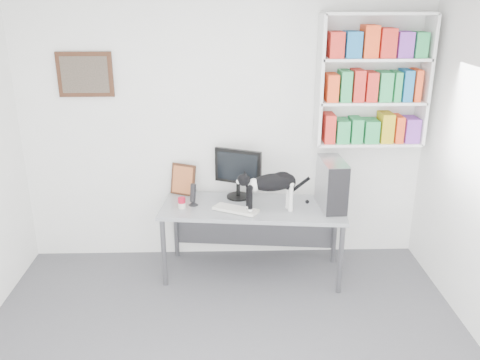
{
  "coord_description": "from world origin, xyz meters",
  "views": [
    {
      "loc": [
        0.01,
        -2.89,
        2.6
      ],
      "look_at": [
        0.15,
        1.53,
        0.99
      ],
      "focal_mm": 38.0,
      "sensor_mm": 36.0,
      "label": 1
    }
  ],
  "objects_px": {
    "monitor": "(238,173)",
    "keyboard": "(236,209)",
    "pc_tower": "(332,184)",
    "leaning_print": "(183,179)",
    "cat": "(271,192)",
    "desk": "(253,240)",
    "soup_can": "(182,203)",
    "bookshelf": "(373,81)",
    "speaker": "(193,194)"
  },
  "relations": [
    {
      "from": "pc_tower",
      "to": "leaning_print",
      "type": "distance_m",
      "value": 1.46
    },
    {
      "from": "leaning_print",
      "to": "soup_can",
      "type": "height_order",
      "value": "leaning_print"
    },
    {
      "from": "bookshelf",
      "to": "leaning_print",
      "type": "xyz_separation_m",
      "value": [
        -1.81,
        0.02,
        -0.97
      ]
    },
    {
      "from": "monitor",
      "to": "keyboard",
      "type": "bearing_deg",
      "value": -71.59
    },
    {
      "from": "desk",
      "to": "soup_can",
      "type": "height_order",
      "value": "soup_can"
    },
    {
      "from": "monitor",
      "to": "cat",
      "type": "xyz_separation_m",
      "value": [
        0.29,
        -0.36,
        -0.06
      ]
    },
    {
      "from": "bookshelf",
      "to": "speaker",
      "type": "distance_m",
      "value": 2.0
    },
    {
      "from": "keyboard",
      "to": "leaning_print",
      "type": "height_order",
      "value": "leaning_print"
    },
    {
      "from": "soup_can",
      "to": "bookshelf",
      "type": "bearing_deg",
      "value": 10.68
    },
    {
      "from": "monitor",
      "to": "cat",
      "type": "height_order",
      "value": "monitor"
    },
    {
      "from": "soup_can",
      "to": "desk",
      "type": "bearing_deg",
      "value": 2.63
    },
    {
      "from": "desk",
      "to": "leaning_print",
      "type": "distance_m",
      "value": 0.92
    },
    {
      "from": "bookshelf",
      "to": "speaker",
      "type": "bearing_deg",
      "value": -170.96
    },
    {
      "from": "keyboard",
      "to": "pc_tower",
      "type": "xyz_separation_m",
      "value": [
        0.89,
        0.07,
        0.22
      ]
    },
    {
      "from": "speaker",
      "to": "leaning_print",
      "type": "relative_size",
      "value": 0.69
    },
    {
      "from": "bookshelf",
      "to": "monitor",
      "type": "xyz_separation_m",
      "value": [
        -1.27,
        -0.09,
        -0.88
      ]
    },
    {
      "from": "bookshelf",
      "to": "leaning_print",
      "type": "distance_m",
      "value": 2.05
    },
    {
      "from": "desk",
      "to": "cat",
      "type": "xyz_separation_m",
      "value": [
        0.16,
        -0.14,
        0.55
      ]
    },
    {
      "from": "leaning_print",
      "to": "keyboard",
      "type": "bearing_deg",
      "value": -16.31
    },
    {
      "from": "speaker",
      "to": "leaning_print",
      "type": "bearing_deg",
      "value": 141.91
    },
    {
      "from": "keyboard",
      "to": "cat",
      "type": "height_order",
      "value": "cat"
    },
    {
      "from": "bookshelf",
      "to": "desk",
      "type": "distance_m",
      "value": 1.89
    },
    {
      "from": "leaning_print",
      "to": "soup_can",
      "type": "relative_size",
      "value": 3.1
    },
    {
      "from": "desk",
      "to": "pc_tower",
      "type": "height_order",
      "value": "pc_tower"
    },
    {
      "from": "monitor",
      "to": "leaning_print",
      "type": "distance_m",
      "value": 0.56
    },
    {
      "from": "speaker",
      "to": "leaning_print",
      "type": "distance_m",
      "value": 0.31
    },
    {
      "from": "desk",
      "to": "leaning_print",
      "type": "bearing_deg",
      "value": 160.59
    },
    {
      "from": "desk",
      "to": "pc_tower",
      "type": "xyz_separation_m",
      "value": [
        0.73,
        -0.05,
        0.59
      ]
    },
    {
      "from": "monitor",
      "to": "bookshelf",
      "type": "bearing_deg",
      "value": 27.82
    },
    {
      "from": "desk",
      "to": "pc_tower",
      "type": "bearing_deg",
      "value": 2.61
    },
    {
      "from": "monitor",
      "to": "keyboard",
      "type": "xyz_separation_m",
      "value": [
        -0.03,
        -0.33,
        -0.24
      ]
    },
    {
      "from": "leaning_print",
      "to": "monitor",
      "type": "bearing_deg",
      "value": 13.15
    },
    {
      "from": "monitor",
      "to": "speaker",
      "type": "xyz_separation_m",
      "value": [
        -0.43,
        -0.18,
        -0.14
      ]
    },
    {
      "from": "cat",
      "to": "monitor",
      "type": "bearing_deg",
      "value": 117.4
    },
    {
      "from": "keyboard",
      "to": "soup_can",
      "type": "relative_size",
      "value": 4.01
    },
    {
      "from": "monitor",
      "to": "soup_can",
      "type": "relative_size",
      "value": 4.86
    },
    {
      "from": "monitor",
      "to": "keyboard",
      "type": "relative_size",
      "value": 1.21
    },
    {
      "from": "pc_tower",
      "to": "leaning_print",
      "type": "bearing_deg",
      "value": 162.37
    },
    {
      "from": "monitor",
      "to": "keyboard",
      "type": "distance_m",
      "value": 0.41
    },
    {
      "from": "monitor",
      "to": "soup_can",
      "type": "bearing_deg",
      "value": -131.2
    },
    {
      "from": "leaning_print",
      "to": "desk",
      "type": "bearing_deg",
      "value": -1.27
    },
    {
      "from": "desk",
      "to": "pc_tower",
      "type": "relative_size",
      "value": 3.74
    },
    {
      "from": "leaning_print",
      "to": "bookshelf",
      "type": "bearing_deg",
      "value": 23.81
    },
    {
      "from": "desk",
      "to": "speaker",
      "type": "bearing_deg",
      "value": -177.59
    },
    {
      "from": "cat",
      "to": "desk",
      "type": "bearing_deg",
      "value": 126.85
    },
    {
      "from": "monitor",
      "to": "speaker",
      "type": "bearing_deg",
      "value": -133.56
    },
    {
      "from": "soup_can",
      "to": "pc_tower",
      "type": "bearing_deg",
      "value": -0.64
    },
    {
      "from": "soup_can",
      "to": "leaning_print",
      "type": "bearing_deg",
      "value": 91.56
    },
    {
      "from": "pc_tower",
      "to": "desk",
      "type": "bearing_deg",
      "value": 173.59
    },
    {
      "from": "desk",
      "to": "keyboard",
      "type": "height_order",
      "value": "keyboard"
    }
  ]
}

